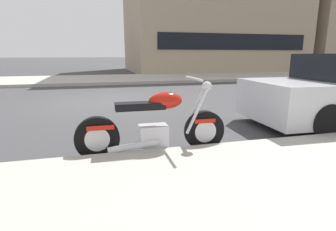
{
  "coord_description": "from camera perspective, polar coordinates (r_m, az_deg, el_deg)",
  "views": [
    {
      "loc": [
        -0.15,
        -8.21,
        1.41
      ],
      "look_at": [
        0.82,
        -4.54,
        0.55
      ],
      "focal_mm": 28.67,
      "sensor_mm": 36.0,
      "label": 1
    }
  ],
  "objects": [
    {
      "name": "ground_plane",
      "position": [
        8.33,
        -13.53,
        2.74
      ],
      "size": [
        260.0,
        260.0,
        0.0
      ],
      "primitive_type": "plane",
      "color": "#3D3D3F"
    },
    {
      "name": "sidewalk_far_curb",
      "position": [
        19.65,
        23.72,
        7.87
      ],
      "size": [
        120.0,
        5.0,
        0.14
      ],
      "primitive_type": "cube",
      "color": "#ADA89E",
      "rests_on": "ground"
    },
    {
      "name": "parking_stall_stripe",
      "position": [
        4.38,
        -12.08,
        -6.22
      ],
      "size": [
        0.12,
        2.2,
        0.01
      ],
      "primitive_type": "cube",
      "color": "silver",
      "rests_on": "ground"
    },
    {
      "name": "parked_motorcycle",
      "position": [
        3.81,
        -2.78,
        -2.32
      ],
      "size": [
        2.15,
        0.62,
        1.1
      ],
      "rotation": [
        0.0,
        0.0,
        -0.01
      ],
      "color": "black",
      "rests_on": "ground"
    },
    {
      "name": "townhouse_mid_block",
      "position": [
        25.13,
        8.4,
        21.37
      ],
      "size": [
        13.4,
        10.55,
        10.38
      ],
      "color": "tan",
      "rests_on": "ground"
    }
  ]
}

